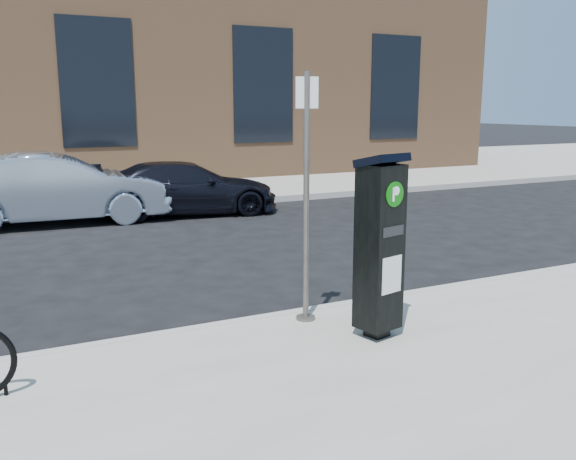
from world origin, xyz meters
TOP-DOWN VIEW (x-y plane):
  - ground at (0.00, 0.00)m, footprint 120.00×120.00m
  - sidewalk_far at (0.00, 14.00)m, footprint 60.00×12.00m
  - curb_near at (0.00, -0.02)m, footprint 60.00×0.12m
  - curb_far at (0.00, 8.02)m, footprint 60.00×0.12m
  - building at (-0.00, 17.00)m, footprint 28.00×10.05m
  - parking_kiosk at (0.39, -1.03)m, footprint 0.49×0.45m
  - sign_pole at (-0.01, -0.30)m, footprint 0.22×0.21m
  - car_silver at (-1.69, 7.40)m, footprint 4.48×1.79m
  - car_dark at (1.00, 7.30)m, footprint 4.25×2.18m

SIDE VIEW (x-z plane):
  - ground at x=0.00m, z-range 0.00..0.00m
  - sidewalk_far at x=0.00m, z-range 0.00..0.15m
  - curb_near at x=0.00m, z-range -0.01..0.15m
  - curb_far at x=0.00m, z-range -0.01..0.15m
  - car_dark at x=1.00m, z-range 0.00..1.18m
  - car_silver at x=-1.69m, z-range 0.00..1.45m
  - parking_kiosk at x=0.39m, z-range 0.17..1.98m
  - sign_pole at x=-0.01m, z-range 0.14..2.71m
  - building at x=0.00m, z-range 0.02..8.27m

